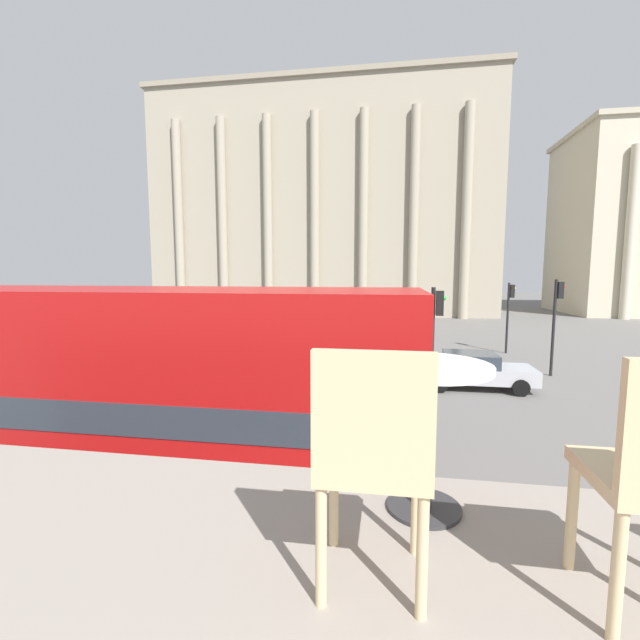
{
  "coord_description": "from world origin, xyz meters",
  "views": [
    {
      "loc": [
        0.8,
        -2.39,
        4.36
      ],
      "look_at": [
        -2.12,
        15.37,
        2.37
      ],
      "focal_mm": 24.0,
      "sensor_mm": 36.0,
      "label": 1
    }
  ],
  "objects_px": {
    "car_silver": "(474,370)",
    "traffic_light_near": "(435,336)",
    "plaza_building_left": "(325,206)",
    "traffic_light_far": "(509,307)",
    "traffic_light_mid": "(556,314)",
    "cafe_chair_0": "(373,455)",
    "pedestrian_white": "(344,323)",
    "pedestrian_black": "(344,335)",
    "double_decker_bus": "(74,396)",
    "cafe_dining_table": "(427,404)"
  },
  "relations": [
    {
      "from": "double_decker_bus",
      "to": "pedestrian_black",
      "type": "distance_m",
      "value": 16.89
    },
    {
      "from": "cafe_chair_0",
      "to": "pedestrian_white",
      "type": "relative_size",
      "value": 0.55
    },
    {
      "from": "traffic_light_mid",
      "to": "pedestrian_black",
      "type": "distance_m",
      "value": 10.16
    },
    {
      "from": "double_decker_bus",
      "to": "pedestrian_white",
      "type": "height_order",
      "value": "double_decker_bus"
    },
    {
      "from": "traffic_light_far",
      "to": "double_decker_bus",
      "type": "bearing_deg",
      "value": -122.74
    },
    {
      "from": "cafe_dining_table",
      "to": "cafe_chair_0",
      "type": "xyz_separation_m",
      "value": [
        -0.23,
        -0.58,
        -0.02
      ]
    },
    {
      "from": "double_decker_bus",
      "to": "pedestrian_black",
      "type": "height_order",
      "value": "double_decker_bus"
    },
    {
      "from": "traffic_light_mid",
      "to": "traffic_light_far",
      "type": "distance_m",
      "value": 5.17
    },
    {
      "from": "traffic_light_mid",
      "to": "double_decker_bus",
      "type": "bearing_deg",
      "value": -133.19
    },
    {
      "from": "plaza_building_left",
      "to": "traffic_light_far",
      "type": "relative_size",
      "value": 9.51
    },
    {
      "from": "pedestrian_white",
      "to": "traffic_light_mid",
      "type": "bearing_deg",
      "value": -135.91
    },
    {
      "from": "double_decker_bus",
      "to": "plaza_building_left",
      "type": "height_order",
      "value": "plaza_building_left"
    },
    {
      "from": "cafe_dining_table",
      "to": "car_silver",
      "type": "relative_size",
      "value": 0.17
    },
    {
      "from": "traffic_light_mid",
      "to": "pedestrian_black",
      "type": "bearing_deg",
      "value": 158.35
    },
    {
      "from": "cafe_chair_0",
      "to": "car_silver",
      "type": "relative_size",
      "value": 0.22
    },
    {
      "from": "pedestrian_white",
      "to": "double_decker_bus",
      "type": "bearing_deg",
      "value": 172.99
    },
    {
      "from": "traffic_light_far",
      "to": "cafe_dining_table",
      "type": "bearing_deg",
      "value": -105.5
    },
    {
      "from": "double_decker_bus",
      "to": "pedestrian_white",
      "type": "relative_size",
      "value": 6.93
    },
    {
      "from": "car_silver",
      "to": "traffic_light_near",
      "type": "bearing_deg",
      "value": 70.54
    },
    {
      "from": "plaza_building_left",
      "to": "traffic_light_mid",
      "type": "bearing_deg",
      "value": -64.22
    },
    {
      "from": "plaza_building_left",
      "to": "car_silver",
      "type": "height_order",
      "value": "plaza_building_left"
    },
    {
      "from": "car_silver",
      "to": "traffic_light_far",
      "type": "bearing_deg",
      "value": -107.39
    },
    {
      "from": "traffic_light_near",
      "to": "car_silver",
      "type": "distance_m",
      "value": 4.95
    },
    {
      "from": "double_decker_bus",
      "to": "traffic_light_mid",
      "type": "xyz_separation_m",
      "value": [
        12.12,
        12.91,
        0.37
      ]
    },
    {
      "from": "traffic_light_mid",
      "to": "cafe_chair_0",
      "type": "bearing_deg",
      "value": -111.35
    },
    {
      "from": "traffic_light_near",
      "to": "cafe_dining_table",
      "type": "bearing_deg",
      "value": -96.02
    },
    {
      "from": "traffic_light_far",
      "to": "traffic_light_mid",
      "type": "bearing_deg",
      "value": -84.28
    },
    {
      "from": "traffic_light_far",
      "to": "pedestrian_black",
      "type": "bearing_deg",
      "value": -170.68
    },
    {
      "from": "cafe_dining_table",
      "to": "traffic_light_mid",
      "type": "height_order",
      "value": "traffic_light_mid"
    },
    {
      "from": "traffic_light_mid",
      "to": "car_silver",
      "type": "bearing_deg",
      "value": -145.3
    },
    {
      "from": "traffic_light_mid",
      "to": "car_silver",
      "type": "height_order",
      "value": "traffic_light_mid"
    },
    {
      "from": "cafe_chair_0",
      "to": "plaza_building_left",
      "type": "bearing_deg",
      "value": 96.05
    },
    {
      "from": "car_silver",
      "to": "pedestrian_black",
      "type": "relative_size",
      "value": 2.48
    },
    {
      "from": "plaza_building_left",
      "to": "car_silver",
      "type": "bearing_deg",
      "value": -71.73
    },
    {
      "from": "cafe_dining_table",
      "to": "traffic_light_far",
      "type": "bearing_deg",
      "value": 74.5
    },
    {
      "from": "cafe_chair_0",
      "to": "pedestrian_black",
      "type": "xyz_separation_m",
      "value": [
        -2.39,
        21.4,
        -2.75
      ]
    },
    {
      "from": "traffic_light_mid",
      "to": "pedestrian_white",
      "type": "distance_m",
      "value": 14.03
    },
    {
      "from": "double_decker_bus",
      "to": "traffic_light_near",
      "type": "relative_size",
      "value": 2.9
    },
    {
      "from": "traffic_light_mid",
      "to": "traffic_light_near",
      "type": "bearing_deg",
      "value": -129.75
    },
    {
      "from": "car_silver",
      "to": "pedestrian_white",
      "type": "relative_size",
      "value": 2.54
    },
    {
      "from": "double_decker_bus",
      "to": "pedestrian_white",
      "type": "distance_m",
      "value": 22.78
    },
    {
      "from": "double_decker_bus",
      "to": "traffic_light_far",
      "type": "distance_m",
      "value": 21.45
    },
    {
      "from": "traffic_light_far",
      "to": "pedestrian_white",
      "type": "bearing_deg",
      "value": 154.08
    },
    {
      "from": "cafe_chair_0",
      "to": "pedestrian_black",
      "type": "height_order",
      "value": "cafe_chair_0"
    },
    {
      "from": "double_decker_bus",
      "to": "car_silver",
      "type": "distance_m",
      "value": 13.44
    },
    {
      "from": "cafe_dining_table",
      "to": "pedestrian_black",
      "type": "distance_m",
      "value": 21.16
    },
    {
      "from": "double_decker_bus",
      "to": "traffic_light_far",
      "type": "bearing_deg",
      "value": 61.77
    },
    {
      "from": "traffic_light_near",
      "to": "car_silver",
      "type": "bearing_deg",
      "value": 65.5
    },
    {
      "from": "cafe_chair_0",
      "to": "pedestrian_black",
      "type": "distance_m",
      "value": 21.7
    },
    {
      "from": "traffic_light_near",
      "to": "car_silver",
      "type": "xyz_separation_m",
      "value": [
        1.9,
        4.17,
        -1.88
      ]
    }
  ]
}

